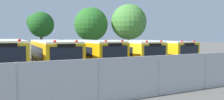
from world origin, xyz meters
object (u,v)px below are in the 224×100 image
at_px(school_bus_4, 155,51).
at_px(tree_1, 40,24).
at_px(school_bus_1, 52,54).
at_px(tree_3, 129,22).
at_px(school_bus_0, 6,55).
at_px(traffic_cone, 164,82).
at_px(school_bus_2, 91,53).
at_px(tree_2, 91,24).
at_px(school_bus_3, 126,52).

bearing_deg(school_bus_4, tree_1, -50.34).
distance_m(school_bus_1, tree_3, 16.09).
bearing_deg(school_bus_0, traffic_cone, 131.08).
height_order(school_bus_0, school_bus_2, school_bus_0).
distance_m(tree_2, tree_3, 5.43).
height_order(school_bus_0, tree_2, tree_2).
bearing_deg(school_bus_2, tree_1, -78.73).
bearing_deg(school_bus_1, tree_3, -142.96).
bearing_deg(school_bus_2, tree_3, -136.87).
xyz_separation_m(school_bus_2, traffic_cone, (1.02, -8.86, -1.07)).
bearing_deg(school_bus_3, school_bus_2, 0.80).
bearing_deg(tree_2, school_bus_4, -75.12).
distance_m(school_bus_0, school_bus_3, 10.50).
distance_m(tree_1, tree_2, 6.89).
distance_m(school_bus_2, tree_1, 12.17).
height_order(tree_1, tree_3, tree_3).
distance_m(school_bus_2, tree_3, 13.69).
distance_m(tree_3, traffic_cone, 20.53).
bearing_deg(school_bus_4, traffic_cone, 54.74).
bearing_deg(school_bus_4, tree_3, -104.68).
distance_m(school_bus_2, tree_2, 12.20).
bearing_deg(tree_2, tree_3, -18.03).
bearing_deg(traffic_cone, school_bus_3, 73.34).
relative_size(school_bus_3, tree_1, 1.59).
distance_m(school_bus_2, traffic_cone, 8.98).
xyz_separation_m(school_bus_2, tree_1, (-2.64, 11.49, 3.03)).
distance_m(school_bus_2, school_bus_3, 3.66).
height_order(school_bus_1, tree_3, tree_3).
xyz_separation_m(school_bus_1, school_bus_3, (7.01, -0.18, -0.05)).
height_order(school_bus_4, tree_3, tree_3).
bearing_deg(school_bus_1, school_bus_0, -0.03).
xyz_separation_m(school_bus_2, tree_3, (9.38, 9.32, 3.53)).
height_order(school_bus_0, school_bus_3, school_bus_0).
bearing_deg(traffic_cone, tree_1, 100.21).
relative_size(school_bus_1, school_bus_2, 1.10).
relative_size(school_bus_1, school_bus_4, 1.08).
xyz_separation_m(school_bus_0, traffic_cone, (7.85, -9.07, -1.12)).
relative_size(tree_1, tree_2, 0.87).
bearing_deg(school_bus_2, traffic_cone, 94.90).
relative_size(school_bus_3, traffic_cone, 14.67).
bearing_deg(school_bus_4, school_bus_2, -0.19).
bearing_deg(tree_3, tree_2, 161.97).
height_order(tree_2, traffic_cone, tree_2).
xyz_separation_m(school_bus_0, tree_2, (11.06, 10.79, 3.08)).
relative_size(school_bus_3, tree_2, 1.39).
height_order(school_bus_1, school_bus_4, school_bus_1).
xyz_separation_m(school_bus_3, school_bus_4, (3.47, 0.13, -0.01)).
bearing_deg(school_bus_3, school_bus_0, 0.03).
relative_size(school_bus_1, tree_2, 1.50).
relative_size(tree_2, traffic_cone, 10.59).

